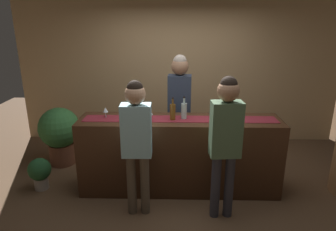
% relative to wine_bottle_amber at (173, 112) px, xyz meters
% --- Properties ---
extents(ground_plane, '(10.00, 10.00, 0.00)m').
position_rel_wine_bottle_amber_xyz_m(ground_plane, '(0.10, 0.03, -1.14)').
color(ground_plane, brown).
extents(back_wall, '(6.00, 0.12, 2.90)m').
position_rel_wine_bottle_amber_xyz_m(back_wall, '(0.10, 1.93, 0.31)').
color(back_wall, tan).
rests_on(back_wall, ground).
extents(bar_counter, '(2.67, 0.60, 1.02)m').
position_rel_wine_bottle_amber_xyz_m(bar_counter, '(0.10, 0.03, -0.63)').
color(bar_counter, '#3D2314').
rests_on(bar_counter, ground).
extents(counter_runner_cloth, '(2.54, 0.28, 0.01)m').
position_rel_wine_bottle_amber_xyz_m(counter_runner_cloth, '(0.10, 0.03, -0.11)').
color(counter_runner_cloth, maroon).
rests_on(counter_runner_cloth, bar_counter).
extents(wine_bottle_amber, '(0.07, 0.07, 0.30)m').
position_rel_wine_bottle_amber_xyz_m(wine_bottle_amber, '(0.00, 0.00, 0.00)').
color(wine_bottle_amber, brown).
rests_on(wine_bottle_amber, bar_counter).
extents(wine_bottle_clear, '(0.07, 0.07, 0.30)m').
position_rel_wine_bottle_amber_xyz_m(wine_bottle_clear, '(0.15, 0.05, 0.00)').
color(wine_bottle_clear, '#B2C6C1').
rests_on(wine_bottle_clear, bar_counter).
extents(wine_bottle_green, '(0.07, 0.07, 0.30)m').
position_rel_wine_bottle_amber_xyz_m(wine_bottle_green, '(-0.60, 0.12, 0.00)').
color(wine_bottle_green, '#194723').
rests_on(wine_bottle_green, bar_counter).
extents(wine_glass_near_customer, '(0.07, 0.07, 0.14)m').
position_rel_wine_bottle_amber_xyz_m(wine_glass_near_customer, '(-0.29, -0.04, -0.01)').
color(wine_glass_near_customer, silver).
rests_on(wine_glass_near_customer, bar_counter).
extents(wine_glass_mid_counter, '(0.07, 0.07, 0.14)m').
position_rel_wine_bottle_amber_xyz_m(wine_glass_mid_counter, '(0.63, -0.05, -0.01)').
color(wine_glass_mid_counter, silver).
rests_on(wine_glass_mid_counter, bar_counter).
extents(wine_glass_far_end, '(0.07, 0.07, 0.14)m').
position_rel_wine_bottle_amber_xyz_m(wine_glass_far_end, '(-0.89, 0.07, -0.01)').
color(wine_glass_far_end, silver).
rests_on(wine_glass_far_end, bar_counter).
extents(bartender, '(0.35, 0.25, 1.80)m').
position_rel_wine_bottle_amber_xyz_m(bartender, '(0.10, 0.61, -0.01)').
color(bartender, '#26262B').
rests_on(bartender, ground).
extents(customer_sipping, '(0.36, 0.24, 1.71)m').
position_rel_wine_bottle_amber_xyz_m(customer_sipping, '(0.59, -0.59, -0.08)').
color(customer_sipping, '#33333D').
rests_on(customer_sipping, ground).
extents(customer_browsing, '(0.34, 0.23, 1.66)m').
position_rel_wine_bottle_amber_xyz_m(customer_browsing, '(-0.41, -0.55, -0.12)').
color(customer_browsing, brown).
rests_on(customer_browsing, ground).
extents(potted_plant_tall, '(0.65, 0.65, 0.95)m').
position_rel_wine_bottle_amber_xyz_m(potted_plant_tall, '(-1.82, 0.74, -0.59)').
color(potted_plant_tall, brown).
rests_on(potted_plant_tall, ground).
extents(potted_plant_small, '(0.31, 0.31, 0.46)m').
position_rel_wine_bottle_amber_xyz_m(potted_plant_small, '(-1.84, -0.04, -0.87)').
color(potted_plant_small, '#9E9389').
rests_on(potted_plant_small, ground).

